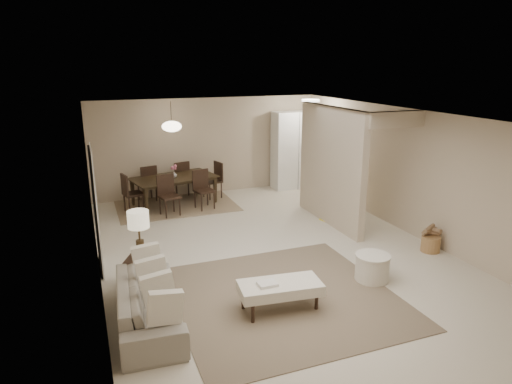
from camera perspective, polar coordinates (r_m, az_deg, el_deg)
name	(u,v)px	position (r m, az deg, el deg)	size (l,w,h in m)	color
floor	(275,256)	(8.33, 2.44, -7.95)	(9.00, 9.00, 0.00)	beige
ceiling	(277,117)	(7.67, 2.66, 9.40)	(9.00, 9.00, 0.00)	white
back_wall	(208,146)	(12.06, -6.05, 5.72)	(6.00, 6.00, 0.00)	#C1AC92
left_wall	(94,208)	(7.29, -19.64, -1.94)	(9.00, 9.00, 0.00)	#C1AC92
right_wall	(416,174)	(9.48, 19.43, 2.09)	(9.00, 9.00, 0.00)	#C1AC92
partition	(331,166)	(9.79, 9.32, 3.21)	(0.15, 2.50, 2.50)	#C1AC92
doorway	(95,211)	(7.93, -19.43, -2.25)	(0.04, 0.90, 2.04)	black
pantry_cabinet	(294,150)	(12.59, 4.82, 5.25)	(1.20, 0.55, 2.10)	white
flush_light	(311,100)	(11.54, 6.84, 11.29)	(0.44, 0.44, 0.05)	white
living_rug	(284,297)	(6.98, 3.49, -12.92)	(3.20, 3.20, 0.01)	brown
sofa	(149,304)	(6.37, -13.26, -13.44)	(0.78, 1.99, 0.58)	gray
ottoman_bench	(280,288)	(6.51, 3.02, -11.92)	(1.20, 0.65, 0.41)	beige
side_table	(142,273)	(7.31, -14.03, -9.85)	(0.45, 0.45, 0.50)	black
table_lamp	(139,224)	(7.00, -14.48, -3.85)	(0.32, 0.32, 0.76)	#42311C
round_pouf	(372,268)	(7.59, 14.32, -9.15)	(0.55, 0.55, 0.43)	beige
wicker_basket	(431,244)	(9.04, 20.98, -6.07)	(0.34, 0.34, 0.29)	brown
dining_rug	(176,204)	(11.37, -10.01, -1.54)	(2.80, 2.10, 0.01)	#837051
dining_table	(175,191)	(11.27, -10.09, 0.12)	(1.97, 1.10, 0.69)	black
dining_chairs	(175,186)	(11.24, -10.12, 0.69)	(2.51, 2.04, 0.93)	black
vase	(174,174)	(11.17, -10.20, 2.18)	(0.14, 0.14, 0.14)	silver
yellow_mat	(340,219)	(10.34, 10.48, -3.34)	(0.82, 0.50, 0.01)	yellow
pendant_light	(172,126)	(10.95, -10.49, 8.06)	(0.46, 0.46, 0.71)	#42311C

